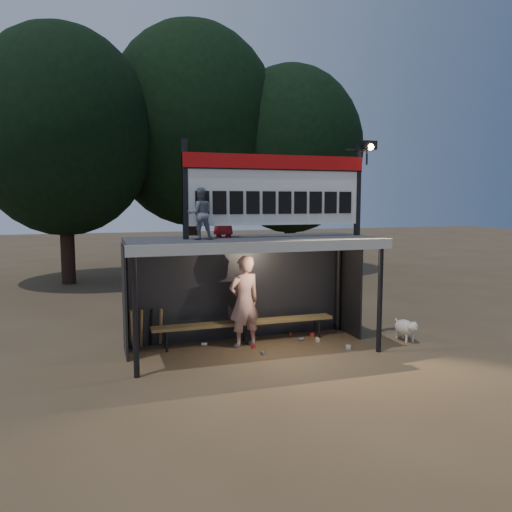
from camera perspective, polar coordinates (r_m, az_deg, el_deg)
The scene contains 13 objects.
ground at distance 10.44m, azimuth -0.38°, elevation -10.69°, with size 80.00×80.00×0.00m, color brown.
player at distance 10.46m, azimuth -1.34°, elevation -5.19°, with size 0.70×0.46×1.93m, color silver.
child_a at distance 9.57m, azimuth -6.41°, elevation 4.83°, with size 0.48×0.37×0.98m, color slate.
child_b at distance 10.14m, azimuth -3.75°, elevation 5.19°, with size 0.53×0.34×1.07m, color maroon.
dugout_shelter at distance 10.29m, azimuth -0.79°, elevation -0.43°, with size 5.10×2.08×2.32m.
scoreboard_assembly at distance 10.16m, azimuth 2.65°, elevation 7.83°, with size 4.10×0.27×1.99m.
bench at distance 10.83m, azimuth -1.26°, elevation -7.69°, with size 4.00×0.35×0.48m.
tree_left at distance 19.70m, azimuth -21.22°, elevation 13.09°, with size 6.46×6.46×9.27m.
tree_mid at distance 21.62m, azimuth -7.26°, elevation 14.56°, with size 7.22×7.22×10.36m.
tree_right at distance 21.66m, azimuth 3.97°, elevation 11.98°, with size 6.08×6.08×8.72m.
dog at distance 11.53m, azimuth 16.77°, elevation -7.88°, with size 0.36×0.81×0.49m.
bats at distance 10.71m, azimuth -12.45°, elevation -8.02°, with size 0.68×0.35×0.84m.
litter at distance 10.89m, azimuth 3.64°, elevation -9.77°, with size 2.93×1.45×0.08m.
Camera 1 is at (-3.00, -9.52, 3.06)m, focal length 35.00 mm.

